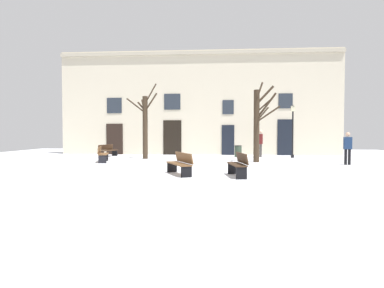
# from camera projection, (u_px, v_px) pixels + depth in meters

# --- Properties ---
(ground_plane) EXTENTS (33.68, 33.68, 0.00)m
(ground_plane) POSITION_uv_depth(u_px,v_px,m) (189.00, 167.00, 15.83)
(ground_plane) COLOR white
(building_facade) EXTENTS (21.05, 0.60, 7.81)m
(building_facade) POSITION_uv_depth(u_px,v_px,m) (199.00, 102.00, 24.33)
(building_facade) COLOR beige
(building_facade) RESTS_ON ground
(tree_near_facade) EXTENTS (2.09, 2.03, 4.69)m
(tree_near_facade) POSITION_uv_depth(u_px,v_px,m) (145.00, 124.00, 20.53)
(tree_near_facade) COLOR #382B1E
(tree_near_facade) RESTS_ON ground
(tree_foreground) EXTENTS (1.44, 1.44, 4.29)m
(tree_foreground) POSITION_uv_depth(u_px,v_px,m) (258.00, 122.00, 18.11)
(tree_foreground) COLOR #382B1E
(tree_foreground) RESTS_ON ground
(streetlamp) EXTENTS (0.30, 0.30, 3.48)m
(streetlamp) POSITION_uv_depth(u_px,v_px,m) (293.00, 125.00, 21.32)
(streetlamp) COLOR black
(streetlamp) RESTS_ON ground
(litter_bin) EXTENTS (0.50, 0.50, 0.78)m
(litter_bin) POSITION_uv_depth(u_px,v_px,m) (238.00, 151.00, 22.10)
(litter_bin) COLOR #2D3D2D
(litter_bin) RESTS_ON ground
(bench_far_corner) EXTENTS (0.92, 1.76, 0.88)m
(bench_far_corner) POSITION_uv_depth(u_px,v_px,m) (102.00, 154.00, 18.25)
(bench_far_corner) COLOR brown
(bench_far_corner) RESTS_ON ground
(bench_by_litter_bin) EXTENTS (0.72, 1.70, 0.90)m
(bench_by_litter_bin) POSITION_uv_depth(u_px,v_px,m) (238.00, 164.00, 12.22)
(bench_by_litter_bin) COLOR #3D2819
(bench_by_litter_bin) RESTS_ON ground
(bench_back_to_back_right) EXTENTS (1.26, 1.92, 0.87)m
(bench_back_to_back_right) POSITION_uv_depth(u_px,v_px,m) (180.00, 163.00, 12.81)
(bench_back_to_back_right) COLOR brown
(bench_back_to_back_right) RESTS_ON ground
(bench_back_to_back_left) EXTENTS (0.95, 1.75, 0.84)m
(bench_back_to_back_left) POSITION_uv_depth(u_px,v_px,m) (107.00, 150.00, 22.44)
(bench_back_to_back_left) COLOR #3D2819
(bench_back_to_back_left) RESTS_ON ground
(person_by_shop_door) EXTENTS (0.32, 0.43, 1.85)m
(person_by_shop_door) POSITION_uv_depth(u_px,v_px,m) (261.00, 142.00, 22.06)
(person_by_shop_door) COLOR #403D3A
(person_by_shop_door) RESTS_ON ground
(person_strolling) EXTENTS (0.40, 0.26, 1.68)m
(person_strolling) POSITION_uv_depth(u_px,v_px,m) (348.00, 147.00, 16.67)
(person_strolling) COLOR black
(person_strolling) RESTS_ON ground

